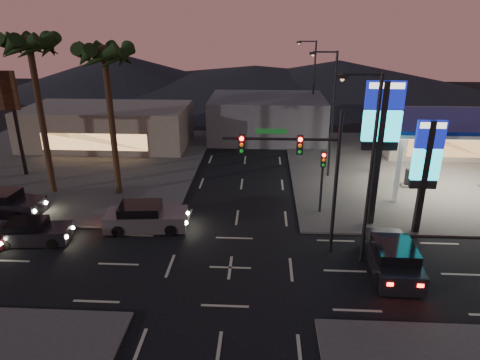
# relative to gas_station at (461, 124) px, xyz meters

# --- Properties ---
(ground) EXTENTS (140.00, 140.00, 0.00)m
(ground) POSITION_rel_gas_station_xyz_m (-16.00, -12.00, -5.08)
(ground) COLOR black
(ground) RESTS_ON ground
(corner_lot_ne) EXTENTS (24.00, 24.00, 0.12)m
(corner_lot_ne) POSITION_rel_gas_station_xyz_m (0.00, 4.00, -5.02)
(corner_lot_ne) COLOR #47443F
(corner_lot_ne) RESTS_ON ground
(corner_lot_nw) EXTENTS (24.00, 24.00, 0.12)m
(corner_lot_nw) POSITION_rel_gas_station_xyz_m (-32.00, 4.00, -5.02)
(corner_lot_nw) COLOR #47443F
(corner_lot_nw) RESTS_ON ground
(gas_station) EXTENTS (12.20, 8.20, 5.47)m
(gas_station) POSITION_rel_gas_station_xyz_m (0.00, 0.00, 0.00)
(gas_station) COLOR silver
(gas_station) RESTS_ON ground
(convenience_store) EXTENTS (10.00, 6.00, 4.00)m
(convenience_store) POSITION_rel_gas_station_xyz_m (2.00, 9.00, -3.08)
(convenience_store) COLOR #726B5B
(convenience_store) RESTS_ON ground
(pylon_sign_tall) EXTENTS (2.20, 0.35, 9.00)m
(pylon_sign_tall) POSITION_rel_gas_station_xyz_m (-7.50, -6.50, 1.31)
(pylon_sign_tall) COLOR black
(pylon_sign_tall) RESTS_ON ground
(pylon_sign_short) EXTENTS (1.60, 0.35, 7.00)m
(pylon_sign_short) POSITION_rel_gas_station_xyz_m (-5.00, -7.50, -0.42)
(pylon_sign_short) COLOR black
(pylon_sign_short) RESTS_ON ground
(traffic_signal_mast) EXTENTS (6.10, 0.39, 8.00)m
(traffic_signal_mast) POSITION_rel_gas_station_xyz_m (-12.24, -10.01, 0.15)
(traffic_signal_mast) COLOR black
(traffic_signal_mast) RESTS_ON ground
(pedestal_signal) EXTENTS (0.32, 0.39, 4.30)m
(pedestal_signal) POSITION_rel_gas_station_xyz_m (-10.50, -5.02, -2.16)
(pedestal_signal) COLOR black
(pedestal_signal) RESTS_ON ground
(streetlight_near) EXTENTS (2.14, 0.25, 10.00)m
(streetlight_near) POSITION_rel_gas_station_xyz_m (-9.21, -11.00, 0.64)
(streetlight_near) COLOR black
(streetlight_near) RESTS_ON ground
(streetlight_mid) EXTENTS (2.14, 0.25, 10.00)m
(streetlight_mid) POSITION_rel_gas_station_xyz_m (-9.21, 2.00, 0.64)
(streetlight_mid) COLOR black
(streetlight_mid) RESTS_ON ground
(streetlight_far) EXTENTS (2.14, 0.25, 10.00)m
(streetlight_far) POSITION_rel_gas_station_xyz_m (-9.21, 16.00, 0.64)
(streetlight_far) COLOR black
(streetlight_far) RESTS_ON ground
(palm_a) EXTENTS (4.41, 4.41, 10.86)m
(palm_a) POSITION_rel_gas_station_xyz_m (-25.00, -2.50, 4.35)
(palm_a) COLOR black
(palm_a) RESTS_ON ground
(palm_b) EXTENTS (4.41, 4.41, 11.46)m
(palm_b) POSITION_rel_gas_station_xyz_m (-30.00, -2.50, 4.89)
(palm_b) COLOR black
(palm_b) RESTS_ON ground
(building_far_west) EXTENTS (16.00, 8.00, 4.00)m
(building_far_west) POSITION_rel_gas_station_xyz_m (-30.00, 10.00, -3.08)
(building_far_west) COLOR #726B5B
(building_far_west) RESTS_ON ground
(building_far_mid) EXTENTS (12.00, 9.00, 4.40)m
(building_far_mid) POSITION_rel_gas_station_xyz_m (-14.00, 14.00, -2.88)
(building_far_mid) COLOR #4C4C51
(building_far_mid) RESTS_ON ground
(hill_left) EXTENTS (40.00, 40.00, 6.00)m
(hill_left) POSITION_rel_gas_station_xyz_m (-41.00, 48.00, -2.08)
(hill_left) COLOR black
(hill_left) RESTS_ON ground
(hill_right) EXTENTS (50.00, 50.00, 5.00)m
(hill_right) POSITION_rel_gas_station_xyz_m (-1.00, 48.00, -2.58)
(hill_right) COLOR black
(hill_right) RESTS_ON ground
(hill_center) EXTENTS (60.00, 60.00, 4.00)m
(hill_center) POSITION_rel_gas_station_xyz_m (-16.00, 48.00, -3.08)
(hill_center) COLOR black
(hill_center) RESTS_ON ground
(car_lane_a_front) EXTENTS (4.40, 2.16, 1.39)m
(car_lane_a_front) POSITION_rel_gas_station_xyz_m (-27.73, -9.89, -4.43)
(car_lane_a_front) COLOR black
(car_lane_a_front) RESTS_ON ground
(car_lane_b_front) EXTENTS (5.23, 2.53, 1.66)m
(car_lane_b_front) POSITION_rel_gas_station_xyz_m (-21.58, -7.87, -4.31)
(car_lane_b_front) COLOR #565658
(car_lane_b_front) RESTS_ON ground
(car_lane_b_mid) EXTENTS (5.17, 2.39, 1.65)m
(car_lane_b_mid) POSITION_rel_gas_station_xyz_m (-31.47, -6.38, -4.32)
(car_lane_b_mid) COLOR black
(car_lane_b_mid) RESTS_ON ground
(suv_station) EXTENTS (2.31, 5.12, 1.69)m
(suv_station) POSITION_rel_gas_station_xyz_m (-7.64, -11.81, -4.30)
(suv_station) COLOR black
(suv_station) RESTS_ON ground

